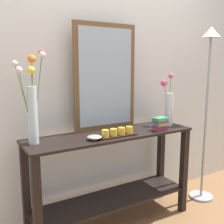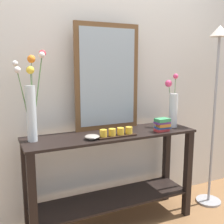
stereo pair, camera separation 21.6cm
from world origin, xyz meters
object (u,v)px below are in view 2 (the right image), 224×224
at_px(tall_vase_left, 31,100).
at_px(book_stack, 162,125).
at_px(floor_lamp, 216,87).
at_px(mirror_leaning, 107,77).
at_px(vase_right, 173,106).
at_px(decorative_bowl, 92,137).
at_px(console_table, 112,169).
at_px(candle_tray, 116,133).

height_order(tall_vase_left, book_stack, tall_vase_left).
bearing_deg(book_stack, floor_lamp, 3.77).
xyz_separation_m(mirror_leaning, vase_right, (0.56, -0.18, -0.26)).
distance_m(mirror_leaning, book_stack, 0.61).
height_order(vase_right, floor_lamp, floor_lamp).
bearing_deg(decorative_bowl, mirror_leaning, 46.96).
relative_size(console_table, book_stack, 10.24).
height_order(console_table, mirror_leaning, mirror_leaning).
bearing_deg(vase_right, book_stack, -150.42).
xyz_separation_m(mirror_leaning, book_stack, (0.38, -0.28, -0.39)).
xyz_separation_m(candle_tray, decorative_bowl, (-0.20, 0.00, -0.01)).
bearing_deg(vase_right, mirror_leaning, 162.21).
distance_m(book_stack, floor_lamp, 0.69).
bearing_deg(tall_vase_left, floor_lamp, -4.59).
xyz_separation_m(tall_vase_left, floor_lamp, (1.66, -0.13, 0.05)).
bearing_deg(floor_lamp, candle_tray, -178.51).
relative_size(console_table, tall_vase_left, 2.15).
relative_size(console_table, vase_right, 3.00).
bearing_deg(floor_lamp, book_stack, -176.23).
relative_size(mirror_leaning, vase_right, 1.88).
bearing_deg(book_stack, tall_vase_left, 170.44).
distance_m(vase_right, decorative_bowl, 0.83).
xyz_separation_m(vase_right, decorative_bowl, (-0.81, -0.08, -0.17)).
xyz_separation_m(tall_vase_left, book_stack, (1.03, -0.17, -0.25)).
bearing_deg(decorative_bowl, candle_tray, -1.16).
height_order(decorative_bowl, book_stack, book_stack).
xyz_separation_m(vase_right, book_stack, (-0.18, -0.10, -0.13)).
bearing_deg(console_table, tall_vase_left, 174.55).
height_order(decorative_bowl, floor_lamp, floor_lamp).
xyz_separation_m(book_stack, floor_lamp, (0.62, 0.04, 0.29)).
height_order(console_table, book_stack, book_stack).
xyz_separation_m(mirror_leaning, decorative_bowl, (-0.25, -0.26, -0.43)).
bearing_deg(console_table, floor_lamp, -4.07).
xyz_separation_m(console_table, decorative_bowl, (-0.21, -0.10, 0.33)).
distance_m(tall_vase_left, floor_lamp, 1.66).
bearing_deg(mirror_leaning, decorative_bowl, -133.04).
relative_size(decorative_bowl, floor_lamp, 0.07).
relative_size(tall_vase_left, candle_tray, 2.09).
height_order(console_table, floor_lamp, floor_lamp).
relative_size(book_stack, floor_lamp, 0.08).
height_order(console_table, vase_right, vase_right).
bearing_deg(candle_tray, decorative_bowl, 178.84).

